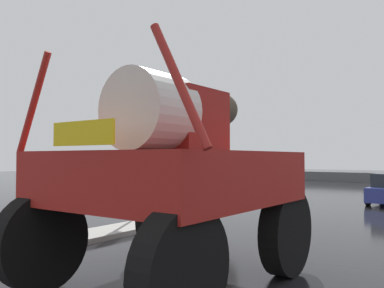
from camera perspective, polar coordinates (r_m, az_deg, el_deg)
name	(u,v)px	position (r m, az deg, el deg)	size (l,w,h in m)	color
ground_plane	(359,213)	(18.38, 22.62, -8.99)	(120.00, 120.00, 0.00)	black
median_island	(32,247)	(11.08, -21.67, -13.43)	(1.30, 11.71, 0.15)	#9E9B93
oversize_sprayer	(171,177)	(7.50, -3.06, -4.73)	(4.17, 5.08, 4.12)	black
traffic_signal_near_left	(141,146)	(14.80, -7.28, -0.27)	(0.24, 0.54, 3.74)	#A8AAAF
bare_tree_left	(217,111)	(25.74, 3.51, 4.67)	(2.67, 2.67, 6.48)	#473828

